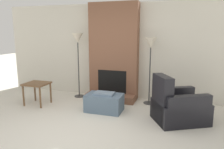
{
  "coord_description": "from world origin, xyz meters",
  "views": [
    {
      "loc": [
        1.77,
        -3.2,
        1.85
      ],
      "look_at": [
        0.0,
        2.33,
        0.69
      ],
      "focal_mm": 35.0,
      "sensor_mm": 36.0,
      "label": 1
    }
  ],
  "objects_px": {
    "floor_lamp_left": "(78,43)",
    "armchair": "(177,108)",
    "floor_lamp_right": "(151,48)",
    "side_table": "(37,86)",
    "ottoman": "(104,102)"
  },
  "relations": [
    {
      "from": "side_table",
      "to": "floor_lamp_left",
      "type": "relative_size",
      "value": 0.32
    },
    {
      "from": "armchair",
      "to": "ottoman",
      "type": "bearing_deg",
      "value": 57.38
    },
    {
      "from": "floor_lamp_left",
      "to": "floor_lamp_right",
      "type": "distance_m",
      "value": 2.0
    },
    {
      "from": "side_table",
      "to": "floor_lamp_right",
      "type": "xyz_separation_m",
      "value": [
        2.71,
        0.94,
        0.97
      ]
    },
    {
      "from": "floor_lamp_left",
      "to": "armchair",
      "type": "bearing_deg",
      "value": -20.41
    },
    {
      "from": "side_table",
      "to": "ottoman",
      "type": "bearing_deg",
      "value": 1.91
    },
    {
      "from": "armchair",
      "to": "floor_lamp_right",
      "type": "distance_m",
      "value": 1.68
    },
    {
      "from": "armchair",
      "to": "floor_lamp_right",
      "type": "xyz_separation_m",
      "value": [
        -0.71,
        1.01,
        1.14
      ]
    },
    {
      "from": "ottoman",
      "to": "floor_lamp_left",
      "type": "height_order",
      "value": "floor_lamp_left"
    },
    {
      "from": "armchair",
      "to": "side_table",
      "type": "xyz_separation_m",
      "value": [
        -3.42,
        0.07,
        0.17
      ]
    },
    {
      "from": "ottoman",
      "to": "floor_lamp_right",
      "type": "bearing_deg",
      "value": 43.83
    },
    {
      "from": "side_table",
      "to": "floor_lamp_left",
      "type": "height_order",
      "value": "floor_lamp_left"
    },
    {
      "from": "side_table",
      "to": "floor_lamp_right",
      "type": "relative_size",
      "value": 0.34
    },
    {
      "from": "ottoman",
      "to": "armchair",
      "type": "relative_size",
      "value": 0.67
    },
    {
      "from": "side_table",
      "to": "floor_lamp_left",
      "type": "distance_m",
      "value": 1.59
    }
  ]
}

